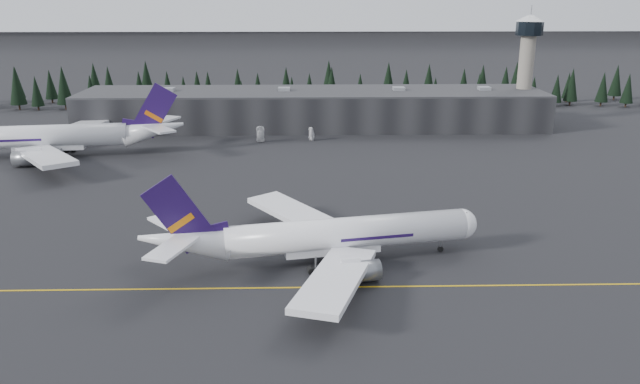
{
  "coord_description": "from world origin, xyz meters",
  "views": [
    {
      "loc": [
        -2.66,
        -92.2,
        44.81
      ],
      "look_at": [
        0.0,
        20.0,
        9.0
      ],
      "focal_mm": 35.0,
      "sensor_mm": 36.0,
      "label": 1
    }
  ],
  "objects_px": {
    "jet_main": "(318,236)",
    "jet_parked": "(59,137)",
    "control_tower": "(527,58)",
    "gse_vehicle_b": "(312,138)",
    "terminal": "(313,109)",
    "gse_vehicle_a": "(261,140)"
  },
  "relations": [
    {
      "from": "jet_main",
      "to": "jet_parked",
      "type": "xyz_separation_m",
      "value": [
        -72.49,
        76.28,
        0.87
      ]
    },
    {
      "from": "control_tower",
      "to": "jet_parked",
      "type": "bearing_deg",
      "value": -163.44
    },
    {
      "from": "gse_vehicle_b",
      "to": "jet_main",
      "type": "bearing_deg",
      "value": -33.43
    },
    {
      "from": "gse_vehicle_b",
      "to": "terminal",
      "type": "bearing_deg",
      "value": 144.92
    },
    {
      "from": "control_tower",
      "to": "jet_main",
      "type": "distance_m",
      "value": 143.34
    },
    {
      "from": "terminal",
      "to": "control_tower",
      "type": "height_order",
      "value": "control_tower"
    },
    {
      "from": "control_tower",
      "to": "gse_vehicle_a",
      "type": "bearing_deg",
      "value": -163.44
    },
    {
      "from": "terminal",
      "to": "control_tower",
      "type": "distance_m",
      "value": 76.98
    },
    {
      "from": "terminal",
      "to": "jet_main",
      "type": "relative_size",
      "value": 2.71
    },
    {
      "from": "terminal",
      "to": "gse_vehicle_a",
      "type": "distance_m",
      "value": 30.08
    },
    {
      "from": "terminal",
      "to": "gse_vehicle_b",
      "type": "bearing_deg",
      "value": -91.65
    },
    {
      "from": "control_tower",
      "to": "gse_vehicle_a",
      "type": "relative_size",
      "value": 7.24
    },
    {
      "from": "jet_parked",
      "to": "gse_vehicle_b",
      "type": "bearing_deg",
      "value": -172.9
    },
    {
      "from": "terminal",
      "to": "jet_main",
      "type": "xyz_separation_m",
      "value": [
        -0.66,
        -117.34,
        -1.36
      ]
    },
    {
      "from": "terminal",
      "to": "jet_parked",
      "type": "xyz_separation_m",
      "value": [
        -73.15,
        -41.06,
        -0.49
      ]
    },
    {
      "from": "jet_main",
      "to": "gse_vehicle_a",
      "type": "bearing_deg",
      "value": 88.93
    },
    {
      "from": "gse_vehicle_a",
      "to": "gse_vehicle_b",
      "type": "xyz_separation_m",
      "value": [
        16.18,
        1.72,
        0.02
      ]
    },
    {
      "from": "jet_main",
      "to": "jet_parked",
      "type": "height_order",
      "value": "jet_parked"
    },
    {
      "from": "terminal",
      "to": "jet_main",
      "type": "bearing_deg",
      "value": -90.32
    },
    {
      "from": "gse_vehicle_a",
      "to": "gse_vehicle_b",
      "type": "distance_m",
      "value": 16.27
    },
    {
      "from": "control_tower",
      "to": "gse_vehicle_b",
      "type": "relative_size",
      "value": 8.63
    },
    {
      "from": "jet_parked",
      "to": "terminal",
      "type": "bearing_deg",
      "value": -157.89
    }
  ]
}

